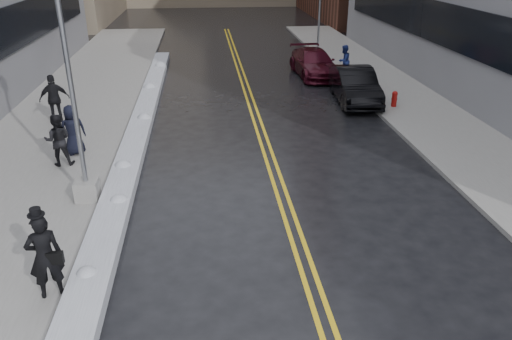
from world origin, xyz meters
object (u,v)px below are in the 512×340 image
object	(u,v)px
pedestrian_b	(58,140)
traffic_signal	(320,2)
pedestrian_c	(73,130)
car_black	(355,85)
fire_hydrant	(394,98)
pedestrian_fedora	(45,256)
lamppost	(77,123)
pedestrian_d	(55,99)
car_maroon	(314,63)
pedestrian_east	(344,61)

from	to	relation	value
pedestrian_b	traffic_signal	bearing A→B (deg)	-132.06
pedestrian_b	pedestrian_c	size ratio (longest dim) A/B	0.99
traffic_signal	car_black	xyz separation A→B (m)	(-1.00, -12.62, -2.58)
fire_hydrant	pedestrian_fedora	bearing A→B (deg)	-134.40
pedestrian_c	pedestrian_fedora	bearing A→B (deg)	76.39
lamppost	pedestrian_d	xyz separation A→B (m)	(-2.67, 7.33, -1.37)
pedestrian_fedora	car_maroon	world-z (taller)	pedestrian_fedora
traffic_signal	pedestrian_d	xyz separation A→B (m)	(-14.47, -14.67, -2.24)
pedestrian_b	pedestrian_c	world-z (taller)	pedestrian_c
pedestrian_fedora	car_maroon	size ratio (longest dim) A/B	0.38
lamppost	pedestrian_d	world-z (taller)	lamppost
lamppost	pedestrian_c	size ratio (longest dim) A/B	4.23
pedestrian_fedora	pedestrian_east	xyz separation A→B (m)	(11.40, 18.46, -0.10)
pedestrian_b	pedestrian_east	size ratio (longest dim) A/B	1.03
pedestrian_fedora	pedestrian_east	bearing A→B (deg)	-142.91
car_maroon	pedestrian_east	bearing A→B (deg)	-29.01
pedestrian_c	pedestrian_d	xyz separation A→B (m)	(-1.53, 3.69, 0.12)
pedestrian_b	pedestrian_d	bearing A→B (deg)	-82.48
car_black	car_maroon	size ratio (longest dim) A/B	0.96
lamppost	pedestrian_b	xyz separation A→B (m)	(-1.41, 2.70, -1.49)
fire_hydrant	car_maroon	size ratio (longest dim) A/B	0.14
pedestrian_c	car_black	world-z (taller)	pedestrian_c
lamppost	traffic_signal	bearing A→B (deg)	61.79
pedestrian_fedora	pedestrian_c	world-z (taller)	pedestrian_fedora
pedestrian_d	car_maroon	distance (m)	14.66
car_black	car_maroon	world-z (taller)	car_black
pedestrian_fedora	pedestrian_c	xyz separation A→B (m)	(-1.23, 8.10, -0.07)
traffic_signal	fire_hydrant	bearing A→B (deg)	-87.95
pedestrian_fedora	car_black	xyz separation A→B (m)	(10.70, 13.83, -0.30)
fire_hydrant	pedestrian_east	world-z (taller)	pedestrian_east
car_black	pedestrian_d	bearing A→B (deg)	-167.21
fire_hydrant	car_black	bearing A→B (deg)	137.45
pedestrian_east	car_maroon	size ratio (longest dim) A/B	0.34
pedestrian_b	car_maroon	world-z (taller)	pedestrian_b
fire_hydrant	traffic_signal	distance (m)	14.30
fire_hydrant	pedestrian_b	xyz separation A→B (m)	(-13.71, -5.30, 0.50)
traffic_signal	pedestrian_b	xyz separation A→B (m)	(-13.21, -19.30, -2.36)
pedestrian_d	pedestrian_c	bearing A→B (deg)	92.82
car_maroon	pedestrian_d	bearing A→B (deg)	-152.29
traffic_signal	car_black	bearing A→B (deg)	-94.53
pedestrian_c	car_maroon	size ratio (longest dim) A/B	0.35
pedestrian_c	pedestrian_east	bearing A→B (deg)	-162.90
pedestrian_d	pedestrian_east	distance (m)	15.66
pedestrian_b	pedestrian_d	size ratio (longest dim) A/B	0.88
pedestrian_c	car_black	xyz separation A→B (m)	(11.93, 5.74, -0.23)
pedestrian_c	car_maroon	distance (m)	15.71
traffic_signal	pedestrian_b	distance (m)	23.50
pedestrian_fedora	pedestrian_b	size ratio (longest dim) A/B	1.09
pedestrian_b	lamppost	bearing A→B (deg)	109.87
pedestrian_d	car_maroon	xyz separation A→B (m)	(12.62, 7.44, -0.42)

